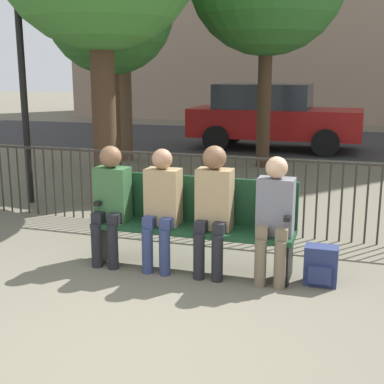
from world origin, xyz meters
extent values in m
plane|color=#605B4C|center=(0.00, 0.00, 0.00)|extent=(80.00, 80.00, 0.00)
cube|color=#14381E|center=(0.00, 1.70, 0.42)|extent=(2.02, 0.45, 0.05)
cube|color=#14381E|center=(0.00, 1.90, 0.69)|extent=(2.02, 0.05, 0.47)
cube|color=black|center=(-0.95, 1.70, 0.20)|extent=(0.06, 0.38, 0.40)
cube|color=black|center=(0.95, 1.70, 0.20)|extent=(0.06, 0.38, 0.40)
cube|color=black|center=(-0.95, 1.70, 0.65)|extent=(0.06, 0.38, 0.04)
cube|color=black|center=(0.95, 1.70, 0.65)|extent=(0.06, 0.38, 0.04)
cylinder|color=black|center=(-0.94, 1.48, 0.23)|extent=(0.11, 0.11, 0.45)
cylinder|color=black|center=(-0.76, 1.48, 0.23)|extent=(0.11, 0.11, 0.45)
cube|color=black|center=(-0.94, 1.58, 0.50)|extent=(0.11, 0.20, 0.12)
cube|color=black|center=(-0.76, 1.58, 0.50)|extent=(0.11, 0.20, 0.12)
cube|color=#335B33|center=(-0.85, 1.70, 0.72)|extent=(0.34, 0.22, 0.55)
sphere|color=brown|center=(-0.85, 1.68, 1.11)|extent=(0.22, 0.22, 0.22)
cylinder|color=navy|center=(-0.39, 1.48, 0.23)|extent=(0.11, 0.11, 0.45)
cylinder|color=navy|center=(-0.21, 1.48, 0.23)|extent=(0.11, 0.11, 0.45)
cube|color=navy|center=(-0.39, 1.58, 0.50)|extent=(0.11, 0.20, 0.12)
cube|color=navy|center=(-0.21, 1.58, 0.50)|extent=(0.11, 0.20, 0.12)
cube|color=#997F59|center=(-0.30, 1.70, 0.73)|extent=(0.34, 0.22, 0.56)
sphere|color=#A37556|center=(-0.30, 1.68, 1.11)|extent=(0.20, 0.20, 0.20)
cylinder|color=black|center=(0.14, 1.48, 0.23)|extent=(0.11, 0.11, 0.45)
cylinder|color=black|center=(0.32, 1.48, 0.23)|extent=(0.11, 0.11, 0.45)
cube|color=black|center=(0.14, 1.58, 0.50)|extent=(0.11, 0.20, 0.12)
cube|color=black|center=(0.32, 1.58, 0.50)|extent=(0.11, 0.20, 0.12)
cube|color=#997F59|center=(0.23, 1.70, 0.75)|extent=(0.34, 0.22, 0.59)
sphere|color=brown|center=(0.23, 1.68, 1.16)|extent=(0.23, 0.23, 0.23)
cylinder|color=brown|center=(0.73, 1.48, 0.23)|extent=(0.11, 0.11, 0.45)
cylinder|color=brown|center=(0.91, 1.48, 0.23)|extent=(0.11, 0.11, 0.45)
cube|color=brown|center=(0.73, 1.58, 0.50)|extent=(0.11, 0.20, 0.12)
cube|color=brown|center=(0.91, 1.58, 0.50)|extent=(0.11, 0.20, 0.12)
cube|color=slate|center=(0.82, 1.70, 0.72)|extent=(0.34, 0.22, 0.54)
sphere|color=tan|center=(0.82, 1.68, 1.09)|extent=(0.21, 0.21, 0.21)
cube|color=navy|center=(1.26, 1.70, 0.19)|extent=(0.30, 0.19, 0.37)
cube|color=navy|center=(1.26, 1.58, 0.13)|extent=(0.21, 0.04, 0.17)
cylinder|color=#2D2823|center=(-3.24, 3.07, 0.47)|extent=(0.02, 0.02, 0.95)
cylinder|color=#2D2823|center=(-3.10, 3.07, 0.47)|extent=(0.02, 0.02, 0.95)
cylinder|color=#2D2823|center=(-2.96, 3.07, 0.47)|extent=(0.02, 0.02, 0.95)
cylinder|color=#2D2823|center=(-2.82, 3.07, 0.47)|extent=(0.02, 0.02, 0.95)
cylinder|color=#2D2823|center=(-2.68, 3.07, 0.47)|extent=(0.02, 0.02, 0.95)
cylinder|color=#2D2823|center=(-2.54, 3.07, 0.47)|extent=(0.02, 0.02, 0.95)
cylinder|color=#2D2823|center=(-2.40, 3.07, 0.47)|extent=(0.02, 0.02, 0.95)
cylinder|color=#2D2823|center=(-2.26, 3.07, 0.47)|extent=(0.02, 0.02, 0.95)
cylinder|color=#2D2823|center=(-2.12, 3.07, 0.47)|extent=(0.02, 0.02, 0.95)
cylinder|color=#2D2823|center=(-1.98, 3.07, 0.47)|extent=(0.02, 0.02, 0.95)
cylinder|color=#2D2823|center=(-1.84, 3.07, 0.47)|extent=(0.02, 0.02, 0.95)
cylinder|color=#2D2823|center=(-1.70, 3.07, 0.47)|extent=(0.02, 0.02, 0.95)
cylinder|color=#2D2823|center=(-1.56, 3.07, 0.47)|extent=(0.02, 0.02, 0.95)
cylinder|color=#2D2823|center=(-1.42, 3.07, 0.47)|extent=(0.02, 0.02, 0.95)
cylinder|color=#2D2823|center=(-1.28, 3.07, 0.47)|extent=(0.02, 0.02, 0.95)
cylinder|color=#2D2823|center=(-1.14, 3.07, 0.47)|extent=(0.02, 0.02, 0.95)
cylinder|color=#2D2823|center=(-1.00, 3.07, 0.47)|extent=(0.02, 0.02, 0.95)
cylinder|color=#2D2823|center=(-0.86, 3.07, 0.47)|extent=(0.02, 0.02, 0.95)
cylinder|color=#2D2823|center=(-0.72, 3.07, 0.47)|extent=(0.02, 0.02, 0.95)
cylinder|color=#2D2823|center=(-0.58, 3.07, 0.47)|extent=(0.02, 0.02, 0.95)
cylinder|color=#2D2823|center=(-0.44, 3.07, 0.47)|extent=(0.02, 0.02, 0.95)
cylinder|color=#2D2823|center=(-0.30, 3.07, 0.47)|extent=(0.02, 0.02, 0.95)
cylinder|color=#2D2823|center=(-0.16, 3.07, 0.47)|extent=(0.02, 0.02, 0.95)
cylinder|color=#2D2823|center=(-0.02, 3.07, 0.47)|extent=(0.02, 0.02, 0.95)
cylinder|color=#2D2823|center=(0.12, 3.07, 0.47)|extent=(0.02, 0.02, 0.95)
cylinder|color=#2D2823|center=(0.26, 3.07, 0.47)|extent=(0.02, 0.02, 0.95)
cylinder|color=#2D2823|center=(0.40, 3.07, 0.47)|extent=(0.02, 0.02, 0.95)
cylinder|color=#2D2823|center=(0.54, 3.07, 0.47)|extent=(0.02, 0.02, 0.95)
cylinder|color=#2D2823|center=(0.68, 3.07, 0.47)|extent=(0.02, 0.02, 0.95)
cylinder|color=#2D2823|center=(0.82, 3.07, 0.47)|extent=(0.02, 0.02, 0.95)
cylinder|color=#2D2823|center=(0.96, 3.07, 0.47)|extent=(0.02, 0.02, 0.95)
cylinder|color=#2D2823|center=(1.10, 3.07, 0.47)|extent=(0.02, 0.02, 0.95)
cylinder|color=#2D2823|center=(1.24, 3.07, 0.47)|extent=(0.02, 0.02, 0.95)
cylinder|color=#2D2823|center=(1.38, 3.07, 0.47)|extent=(0.02, 0.02, 0.95)
cylinder|color=#2D2823|center=(1.52, 3.07, 0.47)|extent=(0.02, 0.02, 0.95)
cylinder|color=#2D2823|center=(1.66, 3.07, 0.47)|extent=(0.02, 0.02, 0.95)
cylinder|color=#2D2823|center=(1.80, 3.07, 0.47)|extent=(0.02, 0.02, 0.95)
cube|color=#2D2823|center=(0.00, 3.07, 0.93)|extent=(9.00, 0.03, 0.03)
cylinder|color=#422D1E|center=(-2.85, 5.92, 1.19)|extent=(0.26, 0.26, 2.38)
sphere|color=#2D6628|center=(-2.85, 5.92, 3.02)|extent=(2.30, 2.30, 2.30)
cylinder|color=#422D1E|center=(-0.36, 7.73, 1.46)|extent=(0.28, 0.28, 2.92)
cylinder|color=#422D1E|center=(-2.05, 3.96, 1.44)|extent=(0.35, 0.35, 2.89)
cylinder|color=brown|center=(-3.43, 7.66, 1.44)|extent=(0.35, 0.35, 2.89)
cylinder|color=black|center=(-3.18, 3.65, 1.94)|extent=(0.10, 0.10, 3.88)
cube|color=#2B2B2D|center=(0.00, 12.00, 0.00)|extent=(24.00, 6.00, 0.01)
cube|color=maroon|center=(-0.50, 10.29, 0.67)|extent=(4.20, 1.70, 0.70)
cube|color=#2D333D|center=(-0.82, 10.29, 1.32)|extent=(2.31, 1.56, 0.60)
cylinder|color=black|center=(0.80, 9.42, 0.32)|extent=(0.64, 0.20, 0.64)
cylinder|color=black|center=(0.80, 11.16, 0.32)|extent=(0.64, 0.20, 0.64)
cylinder|color=black|center=(-1.80, 9.42, 0.32)|extent=(0.64, 0.20, 0.64)
cylinder|color=black|center=(-1.80, 11.16, 0.32)|extent=(0.64, 0.20, 0.64)
camera|label=1|loc=(1.52, -3.15, 1.97)|focal=50.00mm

